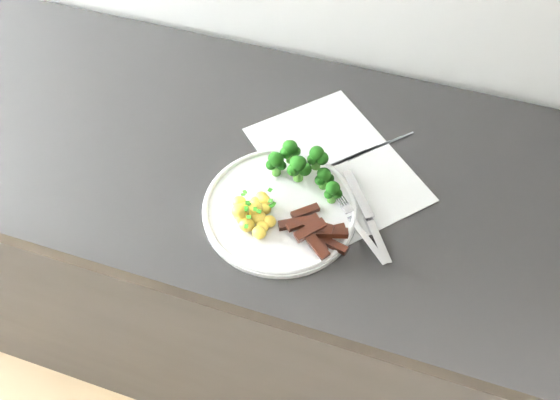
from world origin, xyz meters
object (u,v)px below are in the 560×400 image
at_px(plate, 280,208).
at_px(potatoes, 253,213).
at_px(recipe_paper, 336,163).
at_px(broccoli, 304,165).
at_px(fork, 360,229).
at_px(counter, 312,289).
at_px(knife, 372,226).
at_px(beef_strips, 315,230).

xyz_separation_m(plate, potatoes, (-0.04, -0.03, 0.01)).
height_order(recipe_paper, broccoli, broccoli).
bearing_deg(fork, broccoli, 146.98).
bearing_deg(counter, knife, -39.27).
distance_m(counter, potatoes, 0.49).
height_order(recipe_paper, potatoes, potatoes).
bearing_deg(plate, fork, -2.34).
relative_size(counter, beef_strips, 19.14).
distance_m(recipe_paper, fork, 0.15).
bearing_deg(broccoli, beef_strips, -63.93).
relative_size(broccoli, potatoes, 1.60).
height_order(plate, broccoli, broccoli).
height_order(potatoes, fork, potatoes).
bearing_deg(broccoli, potatoes, -117.45).
relative_size(plate, beef_strips, 2.14).
bearing_deg(beef_strips, fork, 22.34).
bearing_deg(beef_strips, broccoli, 116.07).
bearing_deg(fork, knife, 43.87).
xyz_separation_m(recipe_paper, potatoes, (-0.10, -0.16, 0.02)).
distance_m(recipe_paper, beef_strips, 0.16).
relative_size(plate, broccoli, 1.85).
xyz_separation_m(recipe_paper, fork, (0.07, -0.14, 0.02)).
bearing_deg(counter, fork, -49.35).
relative_size(broccoli, fork, 1.13).
bearing_deg(fork, counter, 130.65).
xyz_separation_m(recipe_paper, broccoli, (-0.04, -0.06, 0.04)).
distance_m(broccoli, potatoes, 0.12).
relative_size(plate, knife, 1.56).
bearing_deg(plate, potatoes, -136.72).
bearing_deg(recipe_paper, counter, -114.96).
bearing_deg(counter, broccoli, -139.01).
relative_size(broccoli, knife, 0.85).
xyz_separation_m(potatoes, fork, (0.17, 0.03, -0.00)).
bearing_deg(fork, beef_strips, -157.66).
distance_m(beef_strips, fork, 0.07).
height_order(broccoli, knife, broccoli).
xyz_separation_m(plate, fork, (0.14, -0.01, 0.01)).
relative_size(counter, fork, 18.72).
xyz_separation_m(broccoli, beef_strips, (0.05, -0.10, -0.02)).
distance_m(recipe_paper, plate, 0.14).
bearing_deg(knife, potatoes, -166.81).
height_order(counter, potatoes, potatoes).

